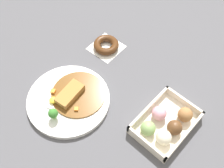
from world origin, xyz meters
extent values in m
plane|color=#4C4C51|center=(0.00, 0.00, 0.00)|extent=(1.60, 1.60, 0.00)
cylinder|color=white|center=(-0.09, 0.15, 0.01)|extent=(0.29, 0.29, 0.02)
cylinder|color=brown|center=(-0.06, 0.14, 0.02)|extent=(0.19, 0.19, 0.01)
cube|color=#A87538|center=(-0.08, 0.15, 0.04)|extent=(0.11, 0.06, 0.02)
cylinder|color=white|center=(-0.14, 0.18, 0.02)|extent=(0.06, 0.06, 0.00)
ellipsoid|color=yellow|center=(-0.14, 0.18, 0.03)|extent=(0.03, 0.03, 0.01)
cylinder|color=#8CB766|center=(-0.17, 0.13, 0.03)|extent=(0.01, 0.01, 0.02)
sphere|color=#387A2D|center=(-0.17, 0.13, 0.05)|extent=(0.03, 0.03, 0.03)
cube|color=orange|center=(-0.10, 0.10, 0.02)|extent=(0.02, 0.02, 0.01)
cube|color=orange|center=(-0.11, 0.21, 0.03)|extent=(0.02, 0.02, 0.02)
cube|color=beige|center=(0.06, -0.15, 0.01)|extent=(0.21, 0.15, 0.01)
cube|color=beige|center=(-0.04, -0.15, 0.03)|extent=(0.01, 0.15, 0.03)
cube|color=beige|center=(0.16, -0.15, 0.03)|extent=(0.01, 0.15, 0.03)
cube|color=beige|center=(0.06, -0.22, 0.03)|extent=(0.21, 0.01, 0.03)
cube|color=beige|center=(0.06, -0.08, 0.03)|extent=(0.21, 0.01, 0.03)
sphere|color=#EFE5C6|center=(0.01, -0.18, 0.04)|extent=(0.05, 0.05, 0.05)
sphere|color=brown|center=(0.06, -0.18, 0.04)|extent=(0.05, 0.05, 0.05)
sphere|color=#9E6B3D|center=(0.12, -0.18, 0.04)|extent=(0.05, 0.05, 0.05)
sphere|color=#84A860|center=(0.00, -0.12, 0.04)|extent=(0.05, 0.05, 0.05)
sphere|color=pink|center=(0.07, -0.11, 0.04)|extent=(0.05, 0.05, 0.05)
cube|color=white|center=(0.18, 0.23, 0.00)|extent=(0.12, 0.12, 0.00)
torus|color=#4C2B14|center=(0.18, 0.23, 0.02)|extent=(0.10, 0.10, 0.03)
camera|label=1|loc=(-0.33, -0.27, 0.80)|focal=42.17mm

